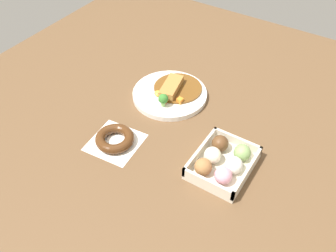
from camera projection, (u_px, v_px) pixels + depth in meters
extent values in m
plane|color=brown|center=(176.00, 130.00, 1.12)|extent=(1.60, 1.60, 0.00)
cylinder|color=white|center=(170.00, 94.00, 1.22)|extent=(0.25, 0.25, 0.02)
cylinder|color=brown|center=(178.00, 88.00, 1.23)|extent=(0.16, 0.16, 0.01)
cube|color=#A87538|center=(171.00, 87.00, 1.21)|extent=(0.12, 0.07, 0.02)
cylinder|color=white|center=(158.00, 96.00, 1.20)|extent=(0.06, 0.06, 0.00)
ellipsoid|color=yellow|center=(158.00, 93.00, 1.20)|extent=(0.02, 0.02, 0.01)
cylinder|color=#8CB766|center=(163.00, 104.00, 1.16)|extent=(0.01, 0.01, 0.02)
sphere|color=#387A2D|center=(163.00, 99.00, 1.15)|extent=(0.03, 0.03, 0.03)
cube|color=orange|center=(164.00, 101.00, 1.17)|extent=(0.02, 0.02, 0.02)
cube|color=orange|center=(180.00, 101.00, 1.17)|extent=(0.02, 0.02, 0.02)
cube|color=beige|center=(222.00, 166.00, 1.00)|extent=(0.19, 0.15, 0.01)
cube|color=beige|center=(208.00, 184.00, 0.94)|extent=(0.01, 0.15, 0.03)
cube|color=beige|center=(237.00, 141.00, 1.04)|extent=(0.01, 0.15, 0.03)
cube|color=beige|center=(247.00, 172.00, 0.96)|extent=(0.19, 0.01, 0.03)
cube|color=beige|center=(200.00, 151.00, 1.02)|extent=(0.19, 0.01, 0.03)
sphere|color=pink|center=(223.00, 175.00, 0.94)|extent=(0.05, 0.05, 0.05)
sphere|color=silver|center=(234.00, 165.00, 0.97)|extent=(0.05, 0.05, 0.05)
sphere|color=#84A860|center=(242.00, 153.00, 1.00)|extent=(0.05, 0.05, 0.05)
sphere|color=#9E6B3D|center=(203.00, 167.00, 0.96)|extent=(0.05, 0.05, 0.05)
sphere|color=#EFE5C6|center=(213.00, 155.00, 0.99)|extent=(0.05, 0.05, 0.05)
sphere|color=brown|center=(220.00, 143.00, 1.03)|extent=(0.05, 0.05, 0.05)
cube|color=white|center=(115.00, 142.00, 1.08)|extent=(0.16, 0.16, 0.00)
torus|color=#4C2B14|center=(115.00, 139.00, 1.07)|extent=(0.12, 0.12, 0.03)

